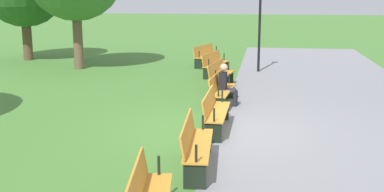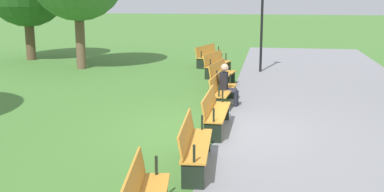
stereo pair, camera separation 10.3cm
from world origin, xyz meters
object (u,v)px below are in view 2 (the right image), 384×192
(bench_5, at_px, (193,143))
(lamp_post, at_px, (262,8))
(bench_2, at_px, (221,74))
(bench_3, at_px, (222,89))
(bench_1, at_px, (216,63))
(bench_0, at_px, (208,55))
(person_seated, at_px, (227,83))
(bench_4, at_px, (215,110))

(bench_5, distance_m, lamp_post, 11.38)
(bench_5, bearing_deg, bench_2, 177.92)
(bench_3, bearing_deg, bench_1, -167.60)
(bench_1, relative_size, bench_2, 1.00)
(bench_0, bearing_deg, bench_1, 31.03)
(person_seated, bearing_deg, bench_3, -74.11)
(bench_0, relative_size, bench_1, 1.00)
(bench_0, xyz_separation_m, bench_5, (12.38, 1.34, 0.00))
(bench_4, bearing_deg, bench_0, -171.74)
(bench_2, bearing_deg, bench_4, 12.42)
(bench_0, distance_m, bench_4, 9.99)
(bench_0, bearing_deg, bench_3, 26.90)
(bench_2, height_order, bench_4, same)
(bench_0, bearing_deg, person_seated, 28.05)
(bench_1, height_order, bench_3, same)
(bench_1, relative_size, bench_4, 1.03)
(bench_4, bearing_deg, bench_3, -177.94)
(bench_1, bearing_deg, bench_4, 18.62)
(bench_1, bearing_deg, bench_0, -153.12)
(bench_1, bearing_deg, person_seated, 22.41)
(bench_0, xyz_separation_m, lamp_post, (1.23, 2.29, 2.04))
(bench_1, distance_m, bench_2, 2.50)
(bench_2, relative_size, person_seated, 1.70)
(bench_1, xyz_separation_m, bench_4, (7.46, 0.81, 0.00))
(bench_2, distance_m, bench_4, 5.01)
(person_seated, bearing_deg, bench_2, -166.21)
(bench_4, xyz_separation_m, person_seated, (-2.53, 0.06, 0.16))
(bench_0, distance_m, bench_5, 12.46)
(bench_0, distance_m, person_seated, 7.50)
(bench_0, distance_m, bench_1, 2.50)
(bench_1, xyz_separation_m, bench_2, (2.46, 0.45, 0.00))
(bench_2, xyz_separation_m, person_seated, (2.46, 0.42, 0.16))
(bench_0, height_order, bench_1, same)
(bench_3, bearing_deg, bench_5, 4.14)
(bench_2, height_order, lamp_post, lamp_post)
(bench_4, distance_m, person_seated, 2.54)
(bench_5, bearing_deg, bench_0, -177.95)
(bench_5, xyz_separation_m, lamp_post, (-11.15, 0.95, 2.04))
(bench_5, relative_size, person_seated, 1.69)
(bench_2, relative_size, lamp_post, 0.57)
(bench_4, relative_size, person_seated, 1.66)
(bench_0, height_order, bench_4, same)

